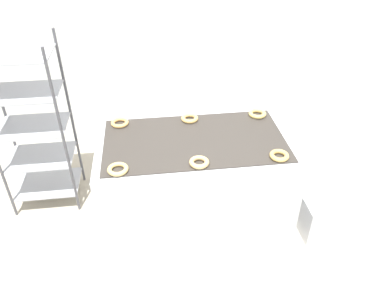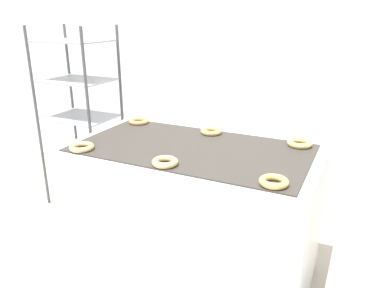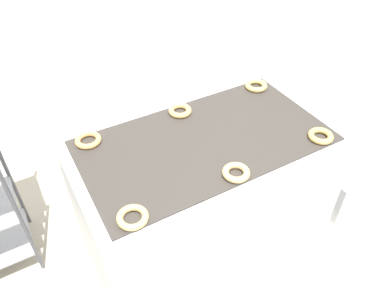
# 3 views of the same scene
# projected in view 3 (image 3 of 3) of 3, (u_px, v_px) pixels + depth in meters

# --- Properties ---
(fryer_machine) EXTENTS (1.50, 0.86, 0.90)m
(fryer_machine) POSITION_uv_depth(u_px,v_px,m) (204.00, 194.00, 2.38)
(fryer_machine) COLOR silver
(fryer_machine) RESTS_ON ground_plane
(glaze_bin) EXTENTS (0.38, 0.29, 0.35)m
(glaze_bin) POSITION_uv_depth(u_px,v_px,m) (344.00, 187.00, 2.80)
(glaze_bin) COLOR silver
(glaze_bin) RESTS_ON ground_plane
(donut_near_left) EXTENTS (0.14, 0.14, 0.03)m
(donut_near_left) POSITION_uv_depth(u_px,v_px,m) (133.00, 217.00, 1.66)
(donut_near_left) COLOR #DDB76C
(donut_near_left) RESTS_ON fryer_machine
(donut_near_center) EXTENTS (0.14, 0.14, 0.03)m
(donut_near_center) POSITION_uv_depth(u_px,v_px,m) (236.00, 173.00, 1.87)
(donut_near_center) COLOR tan
(donut_near_center) RESTS_ON fryer_machine
(donut_near_right) EXTENTS (0.14, 0.14, 0.03)m
(donut_near_right) POSITION_uv_depth(u_px,v_px,m) (321.00, 136.00, 2.09)
(donut_near_right) COLOR tan
(donut_near_right) RESTS_ON fryer_machine
(donut_far_left) EXTENTS (0.14, 0.14, 0.03)m
(donut_far_left) POSITION_uv_depth(u_px,v_px,m) (88.00, 140.00, 2.06)
(donut_far_left) COLOR #E5A95C
(donut_far_left) RESTS_ON fryer_machine
(donut_far_center) EXTENTS (0.14, 0.14, 0.03)m
(donut_far_center) POSITION_uv_depth(u_px,v_px,m) (181.00, 110.00, 2.28)
(donut_far_center) COLOR #E4B361
(donut_far_center) RESTS_ON fryer_machine
(donut_far_right) EXTENTS (0.15, 0.15, 0.03)m
(donut_far_right) POSITION_uv_depth(u_px,v_px,m) (256.00, 86.00, 2.49)
(donut_far_right) COLOR #DEBB63
(donut_far_right) RESTS_ON fryer_machine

